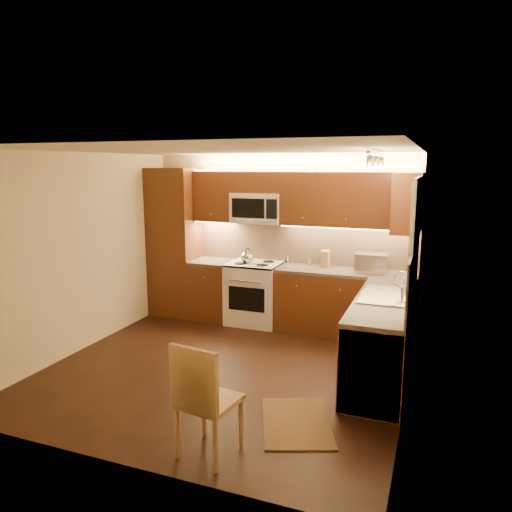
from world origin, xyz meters
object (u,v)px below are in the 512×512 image
at_px(knife_block, 325,259).
at_px(soap_bottle, 406,280).
at_px(sink, 385,289).
at_px(toaster_oven, 372,263).
at_px(kettle, 247,255).
at_px(dining_chair, 209,398).
at_px(microwave, 258,208).
at_px(stove, 255,293).

distance_m(knife_block, soap_bottle, 1.45).
bearing_deg(sink, toaster_oven, 104.55).
bearing_deg(soap_bottle, kettle, 142.36).
relative_size(soap_bottle, dining_chair, 0.19).
bearing_deg(microwave, knife_block, 2.11).
xyz_separation_m(kettle, dining_chair, (0.96, -3.23, -0.55)).
bearing_deg(microwave, kettle, -115.23).
relative_size(toaster_oven, dining_chair, 0.44).
bearing_deg(soap_bottle, microwave, 137.17).
xyz_separation_m(toaster_oven, dining_chair, (-0.82, -3.37, -0.54)).
height_order(kettle, dining_chair, kettle).
xyz_separation_m(sink, toaster_oven, (-0.31, 1.21, 0.05)).
bearing_deg(stove, dining_chair, -75.27).
bearing_deg(soap_bottle, sink, -135.31).
distance_m(knife_block, dining_chair, 3.51).
bearing_deg(toaster_oven, microwave, 176.59).
bearing_deg(toaster_oven, dining_chair, -105.31).
bearing_deg(knife_block, microwave, -179.03).
bearing_deg(kettle, toaster_oven, 9.07).
height_order(sink, knife_block, knife_block).
distance_m(stove, toaster_oven, 1.78).
distance_m(microwave, kettle, 0.72).
distance_m(microwave, dining_chair, 3.74).
relative_size(kettle, soap_bottle, 1.22).
xyz_separation_m(sink, kettle, (-2.09, 1.07, 0.06)).
xyz_separation_m(stove, soap_bottle, (2.19, -0.69, 0.54)).
height_order(toaster_oven, dining_chair, toaster_oven).
height_order(toaster_oven, soap_bottle, toaster_oven).
bearing_deg(kettle, sink, -22.48).
bearing_deg(sink, knife_block, 127.04).
bearing_deg(soap_bottle, dining_chair, -139.13).
xyz_separation_m(stove, dining_chair, (0.87, -3.29, 0.03)).
height_order(kettle, toaster_oven, toaster_oven).
relative_size(toaster_oven, soap_bottle, 2.25).
bearing_deg(sink, dining_chair, -117.65).
relative_size(stove, dining_chair, 0.94).
bearing_deg(dining_chair, sink, 70.86).
height_order(stove, microwave, microwave).
bearing_deg(sink, kettle, 152.99).
xyz_separation_m(microwave, sink, (2.00, -1.26, -0.74)).
distance_m(stove, kettle, 0.59).
xyz_separation_m(knife_block, dining_chair, (-0.16, -3.46, -0.53)).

